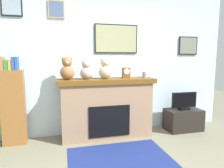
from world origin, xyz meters
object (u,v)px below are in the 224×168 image
at_px(tv_stand, 183,120).
at_px(teddy_bear_grey, 86,70).
at_px(candle_jar, 145,75).
at_px(television, 184,101).
at_px(fireplace, 107,107).
at_px(teddy_bear_tan, 67,69).
at_px(teddy_bear_brown, 105,69).
at_px(mantel_clock, 126,73).
at_px(bookshelf, 13,105).

distance_m(tv_stand, teddy_bear_grey, 2.11).
xyz_separation_m(candle_jar, teddy_bear_grey, (-1.06, -0.00, 0.09)).
bearing_deg(candle_jar, television, -3.78).
height_order(tv_stand, television, television).
height_order(fireplace, teddy_bear_tan, teddy_bear_tan).
bearing_deg(tv_stand, teddy_bear_grey, 178.41).
xyz_separation_m(tv_stand, teddy_bear_brown, (-1.54, 0.05, 1.00)).
bearing_deg(teddy_bear_brown, television, -1.97).
xyz_separation_m(mantel_clock, teddy_bear_tan, (-1.01, 0.00, 0.07)).
xyz_separation_m(bookshelf, tv_stand, (3.03, -0.10, -0.45)).
bearing_deg(teddy_bear_grey, teddy_bear_brown, -0.01).
bearing_deg(candle_jar, bookshelf, 178.77).
bearing_deg(candle_jar, teddy_bear_tan, -179.98).
bearing_deg(teddy_bear_grey, tv_stand, -1.59).
xyz_separation_m(fireplace, tv_stand, (1.51, -0.07, -0.32)).
relative_size(fireplace, bookshelf, 1.18).
height_order(television, candle_jar, candle_jar).
xyz_separation_m(television, candle_jar, (-0.81, 0.05, 0.53)).
height_order(television, teddy_bear_grey, teddy_bear_grey).
xyz_separation_m(fireplace, mantel_clock, (0.35, -0.02, 0.61)).
bearing_deg(mantel_clock, candle_jar, 0.22).
relative_size(tv_stand, teddy_bear_tan, 1.81).
bearing_deg(candle_jar, teddy_bear_grey, -179.98).
distance_m(fireplace, teddy_bear_grey, 0.75).
relative_size(television, teddy_bear_grey, 1.59).
bearing_deg(teddy_bear_tan, candle_jar, 0.02).
height_order(tv_stand, candle_jar, candle_jar).
relative_size(television, teddy_bear_brown, 1.43).
distance_m(fireplace, candle_jar, 0.90).
height_order(mantel_clock, teddy_bear_grey, teddy_bear_grey).
relative_size(mantel_clock, teddy_bear_tan, 0.50).
height_order(bookshelf, teddy_bear_grey, bookshelf).
bearing_deg(tv_stand, candle_jar, 176.32).
bearing_deg(teddy_bear_tan, teddy_bear_grey, 0.01).
relative_size(mantel_clock, teddy_bear_grey, 0.57).
relative_size(tv_stand, television, 1.31).
distance_m(fireplace, television, 1.52).
height_order(bookshelf, television, bookshelf).
distance_m(bookshelf, teddy_bear_brown, 1.59).
relative_size(bookshelf, television, 2.73).
relative_size(bookshelf, tv_stand, 2.09).
xyz_separation_m(television, teddy_bear_tan, (-2.18, 0.05, 0.64)).
distance_m(fireplace, bookshelf, 1.53).
bearing_deg(teddy_bear_brown, tv_stand, -1.92).
bearing_deg(television, tv_stand, 90.00).
bearing_deg(teddy_bear_brown, candle_jar, 0.04).
height_order(tv_stand, teddy_bear_tan, teddy_bear_tan).
distance_m(tv_stand, teddy_bear_brown, 1.84).
bearing_deg(candle_jar, teddy_bear_brown, -179.96).
distance_m(tv_stand, teddy_bear_tan, 2.40).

